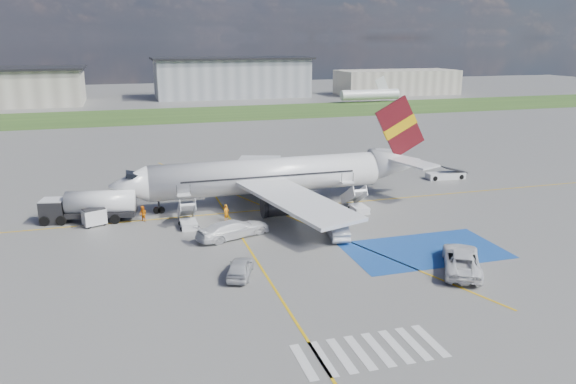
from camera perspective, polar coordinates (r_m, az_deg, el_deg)
The scene contains 22 objects.
ground at distance 51.51m, azimuth 1.69°, elevation -5.55°, with size 400.00×400.00×0.00m, color #60605E.
grass_strip at distance 142.65m, azimuth -10.47°, elevation 7.72°, with size 400.00×30.00×0.01m, color #2D4C1E.
taxiway_line_main at distance 62.39m, azimuth -1.77°, elevation -1.77°, with size 120.00×0.20×0.01m, color gold.
taxiway_line_cross at distance 41.38m, azimuth -0.58°, elevation -11.00°, with size 0.20×60.00×0.01m, color gold.
taxiway_line_diag at distance 62.39m, azimuth -1.77°, elevation -1.77°, with size 0.20×60.00×0.01m, color gold.
staging_box at distance 52.04m, azimuth 13.68°, elevation -5.77°, with size 14.00×8.00×0.01m, color #184391.
crosswalk at distance 35.81m, azimuth 8.25°, elevation -15.69°, with size 9.00×4.00×0.01m.
terminal_centre at distance 184.46m, azimuth -5.71°, elevation 11.45°, with size 48.00×18.00×12.00m, color gray.
terminal_east at distance 196.21m, azimuth 10.99°, elevation 10.90°, with size 40.00×16.00×8.00m, color gray.
airliner at distance 63.73m, azimuth -0.95°, elevation 1.77°, with size 36.81×32.95×11.92m.
airstairs_fwd at distance 57.46m, azimuth -10.12°, elevation -2.88°, with size 1.90×5.20×3.60m.
airstairs_aft at distance 62.09m, azimuth 7.08°, elevation -1.37°, with size 1.90×5.20×3.60m.
fuel_tanker at distance 61.54m, azimuth -19.50°, elevation -1.60°, with size 9.75×4.29×3.23m.
gpu_cart at distance 60.09m, azimuth -19.08°, elevation -2.50°, with size 2.51×2.05×1.82m.
belt_loader at distance 78.81m, azimuth 15.74°, elevation 1.61°, with size 5.64×2.39×1.66m.
car_silver_a at distance 45.18m, azimuth -4.90°, elevation -7.65°, with size 1.80×4.47×1.52m, color #AFB1B6.
car_silver_b at distance 53.69m, azimuth 5.00°, elevation -3.80°, with size 1.70×4.87×1.60m, color #B3B5BA.
van_white_a at distance 48.36m, azimuth 17.25°, elevation -6.24°, with size 2.81×6.10×2.29m, color white.
van_white_b at distance 53.70m, azimuth -5.57°, elevation -3.47°, with size 2.29×5.64×2.21m, color white.
crew_fwd at distance 58.62m, azimuth -6.29°, elevation -2.10°, with size 0.64×0.42×1.75m, color orange.
crew_nose at distance 59.93m, azimuth -14.51°, elevation -2.17°, with size 0.81×0.63×1.66m, color orange.
crew_aft at distance 62.26m, azimuth 3.36°, elevation -1.09°, with size 0.91×0.38×1.55m, color orange.
Camera 1 is at (-15.22, -45.64, 18.39)m, focal length 35.00 mm.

